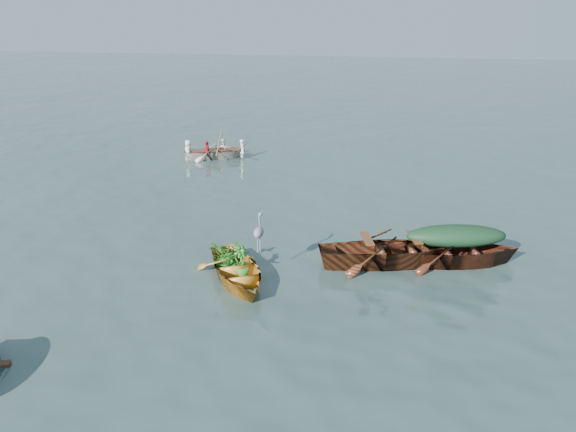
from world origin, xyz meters
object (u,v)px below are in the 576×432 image
(yellow_dinghy, at_px, (237,281))
(rowed_boat, at_px, (216,159))
(green_tarp_boat, at_px, (453,264))
(heron, at_px, (259,239))
(open_wooden_boat, at_px, (389,265))

(yellow_dinghy, relative_size, rowed_boat, 0.94)
(rowed_boat, bearing_deg, yellow_dinghy, 178.09)
(yellow_dinghy, height_order, green_tarp_boat, green_tarp_boat)
(green_tarp_boat, bearing_deg, heron, 96.79)
(yellow_dinghy, height_order, rowed_boat, yellow_dinghy)
(rowed_boat, distance_m, heron, 11.26)
(open_wooden_boat, bearing_deg, yellow_dinghy, 99.46)
(open_wooden_boat, xyz_separation_m, rowed_boat, (-7.57, 8.91, 0.00))
(heron, bearing_deg, rowed_boat, 81.42)
(yellow_dinghy, relative_size, open_wooden_boat, 0.71)
(green_tarp_boat, xyz_separation_m, heron, (-4.38, -1.65, 0.91))
(yellow_dinghy, distance_m, open_wooden_boat, 3.68)
(yellow_dinghy, relative_size, green_tarp_boat, 0.77)
(rowed_boat, bearing_deg, open_wooden_boat, -163.62)
(green_tarp_boat, bearing_deg, yellow_dinghy, 98.65)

